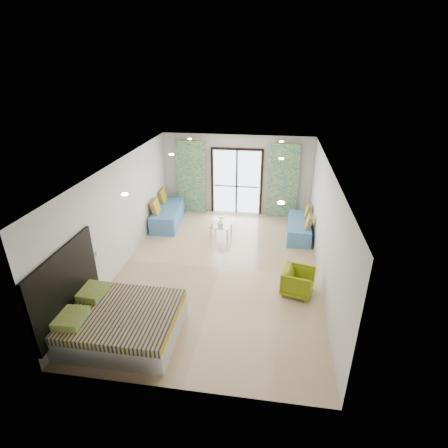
# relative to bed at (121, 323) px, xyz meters

# --- Properties ---
(floor) EXTENTS (5.00, 7.50, 0.01)m
(floor) POSITION_rel_bed_xyz_m (1.48, 2.70, -0.31)
(floor) COLOR tan
(floor) RESTS_ON ground
(ceiling) EXTENTS (5.00, 7.50, 0.01)m
(ceiling) POSITION_rel_bed_xyz_m (1.48, 2.70, 2.39)
(ceiling) COLOR silver
(ceiling) RESTS_ON ground
(wall_back) EXTENTS (5.00, 0.01, 2.70)m
(wall_back) POSITION_rel_bed_xyz_m (1.48, 6.45, 1.04)
(wall_back) COLOR silver
(wall_back) RESTS_ON ground
(wall_front) EXTENTS (5.00, 0.01, 2.70)m
(wall_front) POSITION_rel_bed_xyz_m (1.48, -1.05, 1.04)
(wall_front) COLOR silver
(wall_front) RESTS_ON ground
(wall_left) EXTENTS (0.01, 7.50, 2.70)m
(wall_left) POSITION_rel_bed_xyz_m (-1.02, 2.70, 1.04)
(wall_left) COLOR silver
(wall_left) RESTS_ON ground
(wall_right) EXTENTS (0.01, 7.50, 2.70)m
(wall_right) POSITION_rel_bed_xyz_m (3.98, 2.70, 1.04)
(wall_right) COLOR silver
(wall_right) RESTS_ON ground
(balcony_door) EXTENTS (1.76, 0.08, 2.28)m
(balcony_door) POSITION_rel_bed_xyz_m (1.48, 6.42, 0.95)
(balcony_door) COLOR black
(balcony_door) RESTS_ON floor
(balcony_rail) EXTENTS (1.52, 0.03, 0.04)m
(balcony_rail) POSITION_rel_bed_xyz_m (1.48, 6.43, 0.64)
(balcony_rail) COLOR #595451
(balcony_rail) RESTS_ON balcony_door
(curtain_left) EXTENTS (1.00, 0.10, 2.50)m
(curtain_left) POSITION_rel_bed_xyz_m (-0.07, 6.27, 0.94)
(curtain_left) COLOR silver
(curtain_left) RESTS_ON floor
(curtain_right) EXTENTS (1.00, 0.10, 2.50)m
(curtain_right) POSITION_rel_bed_xyz_m (3.03, 6.27, 0.94)
(curtain_right) COLOR silver
(curtain_right) RESTS_ON floor
(downlight_a) EXTENTS (0.12, 0.12, 0.02)m
(downlight_a) POSITION_rel_bed_xyz_m (0.08, 0.70, 2.36)
(downlight_a) COLOR #FFE0B2
(downlight_a) RESTS_ON ceiling
(downlight_b) EXTENTS (0.12, 0.12, 0.02)m
(downlight_b) POSITION_rel_bed_xyz_m (2.88, 0.70, 2.36)
(downlight_b) COLOR #FFE0B2
(downlight_b) RESTS_ON ceiling
(downlight_c) EXTENTS (0.12, 0.12, 0.02)m
(downlight_c) POSITION_rel_bed_xyz_m (0.08, 3.70, 2.36)
(downlight_c) COLOR #FFE0B2
(downlight_c) RESTS_ON ceiling
(downlight_d) EXTENTS (0.12, 0.12, 0.02)m
(downlight_d) POSITION_rel_bed_xyz_m (2.88, 3.70, 2.36)
(downlight_d) COLOR #FFE0B2
(downlight_d) RESTS_ON ceiling
(downlight_e) EXTENTS (0.12, 0.12, 0.02)m
(downlight_e) POSITION_rel_bed_xyz_m (0.08, 5.70, 2.36)
(downlight_e) COLOR #FFE0B2
(downlight_e) RESTS_ON ceiling
(downlight_f) EXTENTS (0.12, 0.12, 0.02)m
(downlight_f) POSITION_rel_bed_xyz_m (2.88, 5.70, 2.36)
(downlight_f) COLOR #FFE0B2
(downlight_f) RESTS_ON ceiling
(headboard) EXTENTS (0.06, 2.10, 1.50)m
(headboard) POSITION_rel_bed_xyz_m (-0.98, 0.00, 0.74)
(headboard) COLOR black
(headboard) RESTS_ON floor
(switch_plate) EXTENTS (0.02, 0.10, 0.10)m
(switch_plate) POSITION_rel_bed_xyz_m (-0.99, 1.25, 0.74)
(switch_plate) COLOR silver
(switch_plate) RESTS_ON wall_left
(bed) EXTENTS (2.11, 1.73, 0.73)m
(bed) POSITION_rel_bed_xyz_m (0.00, 0.00, 0.00)
(bed) COLOR silver
(bed) RESTS_ON floor
(daybed_left) EXTENTS (0.94, 2.07, 0.99)m
(daybed_left) POSITION_rel_bed_xyz_m (-0.64, 5.18, 0.00)
(daybed_left) COLOR teal
(daybed_left) RESTS_ON floor
(daybed_right) EXTENTS (0.75, 1.78, 0.87)m
(daybed_right) POSITION_rel_bed_xyz_m (3.59, 4.88, -0.04)
(daybed_right) COLOR teal
(daybed_right) RESTS_ON floor
(coffee_table) EXTENTS (0.64, 0.64, 0.67)m
(coffee_table) POSITION_rel_bed_xyz_m (1.25, 4.47, 0.04)
(coffee_table) COLOR silver
(coffee_table) RESTS_ON floor
(vase) EXTENTS (0.23, 0.23, 0.20)m
(vase) POSITION_rel_bed_xyz_m (1.24, 4.39, 0.18)
(vase) COLOR white
(vase) RESTS_ON coffee_table
(armchair) EXTENTS (0.76, 0.79, 0.69)m
(armchair) POSITION_rel_bed_xyz_m (3.42, 1.89, 0.04)
(armchair) COLOR olive
(armchair) RESTS_ON floor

